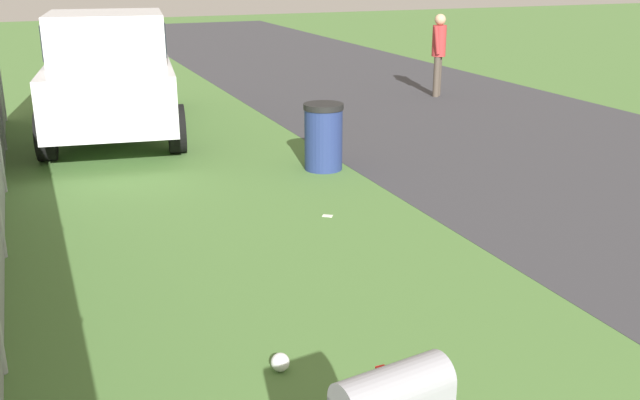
# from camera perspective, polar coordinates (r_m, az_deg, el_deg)

# --- Properties ---
(pickup_truck) EXTENTS (5.67, 2.81, 2.09)m
(pickup_truck) POSITION_cam_1_polar(r_m,az_deg,el_deg) (12.98, -16.26, 9.89)
(pickup_truck) COLOR silver
(pickup_truck) RESTS_ON ground
(trash_bin) EXTENTS (0.57, 0.57, 0.96)m
(trash_bin) POSITION_cam_1_polar(r_m,az_deg,el_deg) (10.36, 0.28, 5.05)
(trash_bin) COLOR navy
(trash_bin) RESTS_ON ground
(pedestrian) EXTENTS (0.37, 0.46, 1.78)m
(pedestrian) POSITION_cam_1_polar(r_m,az_deg,el_deg) (16.21, 9.39, 11.74)
(pedestrian) COLOR #4C4238
(pedestrian) RESTS_ON ground
(litter_wrapper_midfield_b) EXTENTS (0.14, 0.15, 0.01)m
(litter_wrapper_midfield_b) POSITION_cam_1_polar(r_m,az_deg,el_deg) (8.56, 0.60, -1.25)
(litter_wrapper_midfield_b) COLOR silver
(litter_wrapper_midfield_b) RESTS_ON ground
(litter_bag_midfield_a) EXTENTS (0.14, 0.14, 0.14)m
(litter_bag_midfield_a) POSITION_cam_1_polar(r_m,az_deg,el_deg) (5.47, -3.17, -12.71)
(litter_bag_midfield_a) COLOR silver
(litter_bag_midfield_a) RESTS_ON ground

